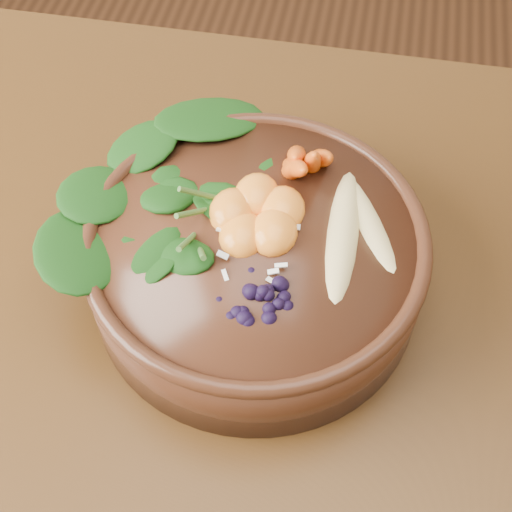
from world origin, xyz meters
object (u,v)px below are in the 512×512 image
at_px(blueberry_pile, 264,282).
at_px(dining_table, 491,443).
at_px(kale_heap, 200,166).
at_px(carrot_cluster, 313,131).
at_px(mandarin_cluster, 257,206).
at_px(banana_halves, 358,217).
at_px(stoneware_bowl, 256,262).

bearing_deg(blueberry_pile, dining_table, -3.84).
bearing_deg(blueberry_pile, kale_heap, 125.02).
bearing_deg(dining_table, carrot_cluster, 141.57).
relative_size(dining_table, mandarin_cluster, 16.57).
bearing_deg(dining_table, mandarin_cluster, 159.12).
bearing_deg(carrot_cluster, blueberry_pile, -109.55).
xyz_separation_m(carrot_cluster, mandarin_cluster, (-0.04, -0.07, -0.03)).
bearing_deg(banana_halves, dining_table, -44.94).
height_order(kale_heap, blueberry_pile, kale_heap).
relative_size(kale_heap, banana_halves, 1.15).
bearing_deg(mandarin_cluster, blueberry_pile, -76.04).
xyz_separation_m(stoneware_bowl, banana_halves, (0.08, 0.02, 0.06)).
bearing_deg(banana_halves, mandarin_cluster, 170.25).
relative_size(banana_halves, mandarin_cluster, 1.80).
bearing_deg(stoneware_bowl, kale_heap, 140.09).
xyz_separation_m(kale_heap, blueberry_pile, (0.08, -0.11, -0.00)).
height_order(banana_halves, mandarin_cluster, mandarin_cluster).
bearing_deg(kale_heap, carrot_cluster, 23.73).
xyz_separation_m(dining_table, kale_heap, (-0.31, 0.13, 0.20)).
relative_size(stoneware_bowl, blueberry_pile, 2.16).
relative_size(dining_table, banana_halves, 9.20).
xyz_separation_m(carrot_cluster, banana_halves, (0.05, -0.07, -0.03)).
xyz_separation_m(stoneware_bowl, carrot_cluster, (0.03, 0.09, 0.08)).
height_order(stoneware_bowl, banana_halves, banana_halves).
bearing_deg(stoneware_bowl, blueberry_pile, -73.92).
xyz_separation_m(stoneware_bowl, kale_heap, (-0.06, 0.05, 0.06)).
height_order(dining_table, blueberry_pile, blueberry_pile).
bearing_deg(banana_halves, kale_heap, 156.45).
distance_m(carrot_cluster, banana_halves, 0.09).
distance_m(dining_table, banana_halves, 0.27).
xyz_separation_m(dining_table, banana_halves, (-0.16, 0.10, 0.19)).
bearing_deg(blueberry_pile, stoneware_bowl, 106.08).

